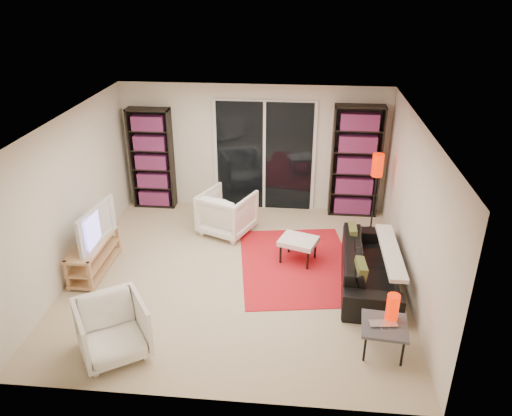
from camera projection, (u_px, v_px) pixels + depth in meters
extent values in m
plane|color=beige|center=(238.00, 274.00, 7.69)|extent=(5.00, 5.00, 0.00)
cube|color=silver|center=(254.00, 148.00, 9.42)|extent=(5.00, 0.02, 2.40)
cube|color=silver|center=(204.00, 310.00, 4.93)|extent=(5.00, 0.02, 2.40)
cube|color=silver|center=(70.00, 197.00, 7.39)|extent=(0.02, 5.00, 2.40)
cube|color=silver|center=(414.00, 211.00, 6.96)|extent=(0.02, 5.00, 2.40)
cube|color=white|center=(235.00, 122.00, 6.66)|extent=(5.00, 5.00, 0.02)
cube|color=white|center=(264.00, 156.00, 9.44)|extent=(1.92, 0.06, 2.16)
cube|color=black|center=(264.00, 157.00, 9.41)|extent=(1.80, 0.02, 2.10)
cube|color=white|center=(264.00, 157.00, 9.40)|extent=(0.05, 0.02, 2.10)
cube|color=black|center=(152.00, 159.00, 9.54)|extent=(0.80, 0.30, 1.95)
cube|color=#AD0C2B|center=(152.00, 159.00, 9.52)|extent=(0.70, 0.22, 1.85)
cube|color=black|center=(356.00, 162.00, 9.17)|extent=(0.90, 0.30, 2.10)
cube|color=#AD0C2B|center=(356.00, 162.00, 9.16)|extent=(0.80, 0.22, 2.00)
cube|color=tan|center=(92.00, 243.00, 7.60)|extent=(0.40, 1.25, 0.04)
cube|color=tan|center=(94.00, 256.00, 7.70)|extent=(0.40, 1.25, 0.03)
cube|color=tan|center=(96.00, 266.00, 7.78)|extent=(0.40, 1.25, 0.04)
cube|color=tan|center=(67.00, 276.00, 7.19)|extent=(0.05, 0.05, 0.50)
cube|color=tan|center=(98.00, 237.00, 8.24)|extent=(0.05, 0.05, 0.50)
cube|color=tan|center=(90.00, 277.00, 7.16)|extent=(0.05, 0.05, 0.50)
cube|color=tan|center=(118.00, 238.00, 8.21)|extent=(0.05, 0.05, 0.50)
imported|color=black|center=(91.00, 225.00, 7.46)|extent=(0.27, 1.02, 0.58)
cube|color=red|center=(296.00, 265.00, 7.92)|extent=(2.06, 2.56, 0.01)
imported|color=black|center=(370.00, 266.00, 7.35)|extent=(0.93, 2.10, 0.60)
imported|color=white|center=(227.00, 212.00, 8.77)|extent=(1.09, 1.10, 0.77)
imported|color=white|center=(112.00, 329.00, 5.96)|extent=(1.08, 1.08, 0.72)
cube|color=white|center=(298.00, 241.00, 7.89)|extent=(0.69, 0.62, 0.08)
cylinder|color=black|center=(281.00, 254.00, 7.91)|extent=(0.04, 0.04, 0.32)
cylinder|color=black|center=(289.00, 244.00, 8.22)|extent=(0.04, 0.04, 0.32)
cylinder|color=black|center=(308.00, 261.00, 7.74)|extent=(0.04, 0.04, 0.32)
cylinder|color=black|center=(315.00, 250.00, 8.05)|extent=(0.04, 0.04, 0.32)
cube|color=#46464B|center=(385.00, 326.00, 5.98)|extent=(0.59, 0.59, 0.04)
cylinder|color=black|center=(365.00, 348.00, 5.91)|extent=(0.03, 0.03, 0.38)
cylinder|color=black|center=(365.00, 325.00, 6.29)|extent=(0.03, 0.03, 0.38)
cylinder|color=black|center=(402.00, 353.00, 5.83)|extent=(0.03, 0.03, 0.38)
cylinder|color=black|center=(400.00, 329.00, 6.22)|extent=(0.03, 0.03, 0.38)
imported|color=silver|center=(384.00, 326.00, 5.92)|extent=(0.35, 0.25, 0.03)
cylinder|color=red|center=(393.00, 307.00, 6.00)|extent=(0.15, 0.15, 0.35)
cylinder|color=black|center=(370.00, 230.00, 8.97)|extent=(0.22, 0.22, 0.03)
cylinder|color=black|center=(373.00, 203.00, 8.75)|extent=(0.03, 0.03, 1.09)
cylinder|color=red|center=(378.00, 165.00, 8.44)|extent=(0.20, 0.20, 0.39)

